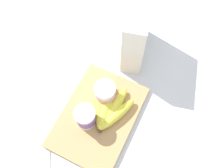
{
  "coord_description": "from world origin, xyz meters",
  "views": [
    {
      "loc": [
        -0.22,
        -0.16,
        0.84
      ],
      "look_at": [
        0.11,
        0.0,
        0.07
      ],
      "focal_mm": 40.47,
      "sensor_mm": 36.0,
      "label": 1
    }
  ],
  "objects_px": {
    "cereal_box": "(137,31)",
    "yogurt_cup_back": "(105,93)",
    "yogurt_cup_front": "(86,117)",
    "cutting_board": "(98,117)",
    "banana_bunch": "(108,108)"
  },
  "relations": [
    {
      "from": "yogurt_cup_back",
      "to": "banana_bunch",
      "type": "distance_m",
      "value": 0.05
    },
    {
      "from": "cutting_board",
      "to": "banana_bunch",
      "type": "height_order",
      "value": "banana_bunch"
    },
    {
      "from": "cutting_board",
      "to": "yogurt_cup_back",
      "type": "relative_size",
      "value": 4.15
    },
    {
      "from": "banana_bunch",
      "to": "yogurt_cup_back",
      "type": "bearing_deg",
      "value": 40.78
    },
    {
      "from": "cereal_box",
      "to": "banana_bunch",
      "type": "bearing_deg",
      "value": 170.66
    },
    {
      "from": "yogurt_cup_front",
      "to": "yogurt_cup_back",
      "type": "distance_m",
      "value": 0.11
    },
    {
      "from": "yogurt_cup_front",
      "to": "yogurt_cup_back",
      "type": "height_order",
      "value": "yogurt_cup_front"
    },
    {
      "from": "cereal_box",
      "to": "yogurt_cup_back",
      "type": "xyz_separation_m",
      "value": [
        -0.24,
        0.01,
        -0.06
      ]
    },
    {
      "from": "cutting_board",
      "to": "cereal_box",
      "type": "bearing_deg",
      "value": 0.12
    },
    {
      "from": "yogurt_cup_back",
      "to": "banana_bunch",
      "type": "height_order",
      "value": "yogurt_cup_back"
    },
    {
      "from": "cutting_board",
      "to": "banana_bunch",
      "type": "xyz_separation_m",
      "value": [
        0.04,
        -0.02,
        0.03
      ]
    },
    {
      "from": "cereal_box",
      "to": "yogurt_cup_front",
      "type": "distance_m",
      "value": 0.35
    },
    {
      "from": "yogurt_cup_back",
      "to": "cutting_board",
      "type": "bearing_deg",
      "value": -173.45
    },
    {
      "from": "cutting_board",
      "to": "banana_bunch",
      "type": "relative_size",
      "value": 1.89
    },
    {
      "from": "cutting_board",
      "to": "banana_bunch",
      "type": "distance_m",
      "value": 0.05
    }
  ]
}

